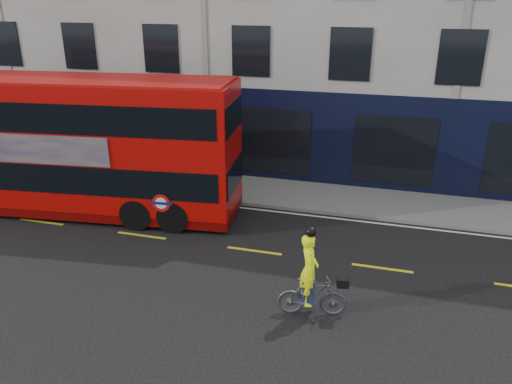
% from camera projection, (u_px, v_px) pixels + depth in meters
% --- Properties ---
extents(ground, '(120.00, 120.00, 0.00)m').
position_uv_depth(ground, '(119.00, 256.00, 15.65)').
color(ground, black).
rests_on(ground, ground).
extents(pavement, '(60.00, 3.00, 0.12)m').
position_uv_depth(pavement, '(197.00, 184.00, 21.44)').
color(pavement, slate).
rests_on(pavement, ground).
extents(kerb, '(60.00, 0.12, 0.13)m').
position_uv_depth(kerb, '(183.00, 197.00, 20.10)').
color(kerb, slate).
rests_on(kerb, ground).
extents(road_edge_line, '(58.00, 0.10, 0.01)m').
position_uv_depth(road_edge_line, '(180.00, 201.00, 19.85)').
color(road_edge_line, silver).
rests_on(road_edge_line, ground).
extents(lane_dashes, '(58.00, 0.12, 0.01)m').
position_uv_depth(lane_dashes, '(142.00, 235.00, 16.99)').
color(lane_dashes, gold).
rests_on(lane_dashes, ground).
extents(bus, '(12.58, 4.18, 4.99)m').
position_uv_depth(bus, '(70.00, 145.00, 18.11)').
color(bus, '#B60907').
rests_on(bus, ground).
extents(cyclist, '(1.83, 0.84, 2.48)m').
position_uv_depth(cyclist, '(311.00, 286.00, 12.51)').
color(cyclist, '#4C4F52').
rests_on(cyclist, ground).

